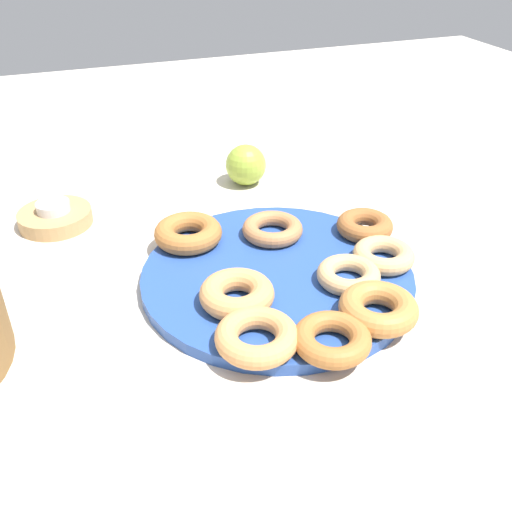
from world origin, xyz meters
The scene contains 14 objects.
ground_plane centered at (0.00, 0.00, 0.00)m, with size 2.40×2.40×0.00m, color beige.
donut_plate centered at (0.00, 0.00, 0.01)m, with size 0.36×0.36×0.02m, color #284C9E.
donut_0 centered at (0.09, -0.03, 0.03)m, with size 0.09×0.09×0.02m, color #B27547.
donut_1 centered at (-0.13, -0.07, 0.03)m, with size 0.09×0.09×0.03m, color #BC7A3D.
donut_2 centered at (-0.13, 0.08, 0.03)m, with size 0.09×0.09×0.03m, color tan.
donut_3 centered at (0.11, 0.09, 0.03)m, with size 0.10×0.10×0.03m, color #AD6B33.
donut_4 centered at (-0.16, 0.00, 0.03)m, with size 0.09×0.09×0.02m, color #AD6B33.
donut_5 centered at (-0.06, -0.08, 0.03)m, with size 0.08×0.08×0.02m, color tan.
donut_6 centered at (-0.05, 0.07, 0.03)m, with size 0.09×0.09×0.03m, color tan.
donut_7 centered at (-0.03, -0.14, 0.03)m, with size 0.08×0.08×0.02m, color tan.
donut_8 centered at (0.05, -0.16, 0.03)m, with size 0.08×0.08×0.03m, color #995B2D.
candle_holder centered at (0.26, 0.27, 0.01)m, with size 0.11×0.11×0.02m, color tan.
tealight centered at (0.26, 0.27, 0.03)m, with size 0.05×0.05×0.01m, color silver.
apple centered at (0.30, -0.06, 0.04)m, with size 0.07×0.07×0.07m, color #93AD38.
Camera 1 is at (-0.58, 0.24, 0.44)m, focal length 40.10 mm.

